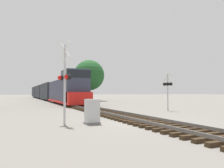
% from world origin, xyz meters
% --- Properties ---
extents(ground_plane, '(400.00, 400.00, 0.00)m').
position_xyz_m(ground_plane, '(0.00, 0.00, 0.00)').
color(ground_plane, slate).
extents(rail_track_bed, '(2.60, 160.00, 0.31)m').
position_xyz_m(rail_track_bed, '(0.00, -0.00, 0.14)').
color(rail_track_bed, '#382819').
rests_on(rail_track_bed, ground).
extents(freight_train, '(3.01, 68.06, 4.69)m').
position_xyz_m(freight_train, '(0.00, 47.19, 2.04)').
color(freight_train, '#33384C').
rests_on(freight_train, ground).
extents(crossing_signal_near, '(0.59, 1.00, 4.57)m').
position_xyz_m(crossing_signal_near, '(-4.52, 1.05, 2.52)').
color(crossing_signal_near, '#B7B7BC').
rests_on(crossing_signal_near, ground).
extents(crossing_signal_far, '(0.55, 1.01, 3.75)m').
position_xyz_m(crossing_signal_far, '(6.49, 6.21, 2.38)').
color(crossing_signal_far, '#B7B7BC').
rests_on(crossing_signal_far, ground).
extents(relay_cabinet, '(0.81, 0.67, 1.40)m').
position_xyz_m(relay_cabinet, '(-3.02, 0.77, 0.69)').
color(relay_cabinet, slate).
rests_on(relay_cabinet, ground).
extents(tree_mid_background, '(6.61, 6.61, 8.85)m').
position_xyz_m(tree_mid_background, '(7.43, 34.30, 5.55)').
color(tree_mid_background, brown).
rests_on(tree_mid_background, ground).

